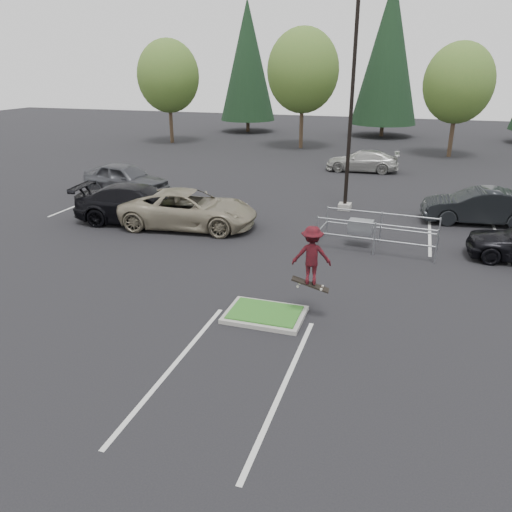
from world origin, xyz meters
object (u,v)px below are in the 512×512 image
(car_l_black, at_px, (140,204))
(car_l_tan, at_px, (189,209))
(cart_corral, at_px, (365,227))
(car_l_grey, at_px, (125,179))
(decid_a, at_px, (169,78))
(conif_b, at_px, (389,52))
(conif_a, at_px, (248,61))
(light_pole, at_px, (351,114))
(car_r_charc, at_px, (479,206))
(skateboarder, at_px, (311,256))
(decid_b, at_px, (303,73))
(decid_c, at_px, (458,86))
(car_far_silver, at_px, (362,161))

(car_l_black, bearing_deg, car_l_tan, -98.07)
(cart_corral, distance_m, car_l_grey, 14.29)
(decid_a, xyz_separation_m, cart_corral, (20.01, -23.24, -4.79))
(conif_b, bearing_deg, cart_corral, -86.61)
(conif_a, bearing_deg, light_pole, -62.62)
(light_pole, bearing_deg, car_r_charc, -4.76)
(skateboarder, distance_m, car_r_charc, 12.40)
(car_l_black, bearing_deg, decid_b, -12.91)
(decid_c, bearing_deg, decid_b, 176.66)
(decid_a, bearing_deg, car_far_silver, -24.15)
(decid_a, relative_size, conif_b, 0.61)
(cart_corral, bearing_deg, conif_b, 97.66)
(conif_a, relative_size, car_l_grey, 2.62)
(light_pole, relative_size, cart_corral, 2.22)
(car_r_charc, bearing_deg, car_l_tan, -76.09)
(light_pole, xyz_separation_m, car_l_black, (-8.50, -5.00, -3.71))
(skateboarder, bearing_deg, decid_c, -111.46)
(cart_corral, xyz_separation_m, skateboarder, (-0.80, -6.45, 1.08))
(car_l_tan, bearing_deg, cart_corral, -98.00)
(decid_b, bearing_deg, car_r_charc, -56.69)
(conif_b, bearing_deg, conif_a, -177.95)
(car_l_black, bearing_deg, car_far_silver, -36.96)
(conif_b, bearing_deg, decid_c, -60.68)
(car_l_grey, relative_size, car_r_charc, 1.03)
(decid_a, bearing_deg, car_r_charc, -37.10)
(cart_corral, relative_size, car_l_tan, 0.77)
(conif_a, relative_size, car_l_tan, 2.20)
(cart_corral, bearing_deg, car_r_charc, 50.54)
(conif_a, distance_m, car_l_grey, 29.28)
(decid_a, relative_size, car_l_tan, 1.51)
(car_r_charc, distance_m, car_far_silver, 12.13)
(decid_a, relative_size, skateboarder, 4.81)
(decid_a, bearing_deg, car_l_black, -66.51)
(cart_corral, bearing_deg, decid_b, 112.90)
(decid_b, relative_size, car_l_black, 1.65)
(car_l_grey, distance_m, car_far_silver, 15.63)
(decid_a, distance_m, decid_c, 24.00)
(cart_corral, relative_size, skateboarder, 2.47)
(cart_corral, height_order, car_r_charc, car_r_charc)
(decid_b, bearing_deg, car_l_grey, -106.09)
(conif_b, xyz_separation_m, car_l_grey, (-11.50, -29.00, -7.00))
(conif_a, bearing_deg, skateboarder, -69.03)
(decid_c, height_order, cart_corral, decid_c)
(decid_b, distance_m, car_l_black, 24.18)
(decid_c, bearing_deg, cart_corral, -99.84)
(skateboarder, relative_size, car_l_black, 0.32)
(decid_c, xyz_separation_m, car_l_black, (-13.99, -22.83, -4.40))
(decid_c, distance_m, car_l_tan, 25.98)
(skateboarder, height_order, car_l_tan, skateboarder)
(light_pole, relative_size, decid_b, 1.05)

